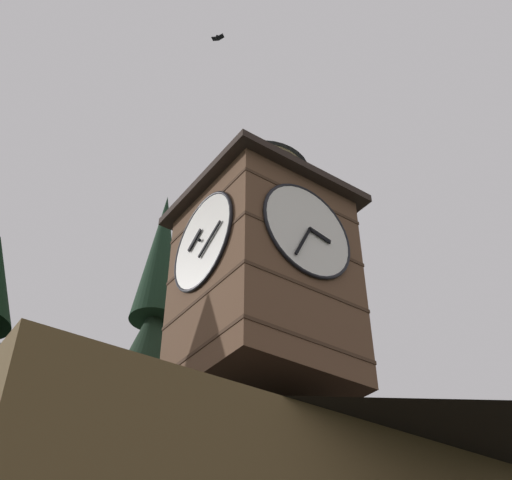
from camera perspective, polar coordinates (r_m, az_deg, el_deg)
clock_tower at (r=18.70m, az=0.62°, el=-2.45°), size 4.77×4.77×9.11m
flying_bird_high at (r=24.00m, az=-3.41°, el=17.49°), size 0.39×0.46×0.13m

